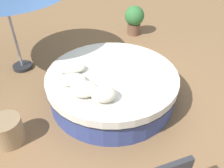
# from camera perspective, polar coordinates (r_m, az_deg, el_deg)

# --- Properties ---
(ground_plane) EXTENTS (16.00, 16.00, 0.00)m
(ground_plane) POSITION_cam_1_polar(r_m,az_deg,el_deg) (4.69, 0.00, -3.47)
(ground_plane) COLOR olive
(round_bed) EXTENTS (2.45, 2.45, 0.60)m
(round_bed) POSITION_cam_1_polar(r_m,az_deg,el_deg) (4.50, 0.00, -0.53)
(round_bed) COLOR #38478C
(round_bed) RESTS_ON ground_plane
(throw_pillow_0) EXTENTS (0.53, 0.34, 0.15)m
(throw_pillow_0) POSITION_cam_1_polar(r_m,az_deg,el_deg) (4.42, -9.88, 3.88)
(throw_pillow_0) COLOR beige
(throw_pillow_0) RESTS_ON round_bed
(throw_pillow_1) EXTENTS (0.48, 0.34, 0.15)m
(throw_pillow_1) POSITION_cam_1_polar(r_m,az_deg,el_deg) (4.11, -9.62, 1.07)
(throw_pillow_1) COLOR silver
(throw_pillow_1) RESTS_ON round_bed
(throw_pillow_2) EXTENTS (0.47, 0.39, 0.19)m
(throw_pillow_2) POSITION_cam_1_polar(r_m,az_deg,el_deg) (3.84, -6.86, -1.20)
(throw_pillow_2) COLOR beige
(throw_pillow_2) RESTS_ON round_bed
(throw_pillow_3) EXTENTS (0.41, 0.35, 0.22)m
(throw_pillow_3) POSITION_cam_1_polar(r_m,az_deg,el_deg) (3.70, -2.03, -2.42)
(throw_pillow_3) COLOR beige
(throw_pillow_3) RESTS_ON round_bed
(planter) EXTENTS (0.55, 0.55, 0.83)m
(planter) POSITION_cam_1_polar(r_m,az_deg,el_deg) (6.99, 5.40, 15.44)
(planter) COLOR brown
(planter) RESTS_ON ground_plane
(side_table) EXTENTS (0.49, 0.49, 0.45)m
(side_table) POSITION_cam_1_polar(r_m,az_deg,el_deg) (4.14, -23.87, -10.22)
(side_table) COLOR #997A56
(side_table) RESTS_ON ground_plane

